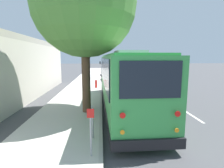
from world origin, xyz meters
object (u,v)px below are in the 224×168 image
(shuttle_bus, at_px, (123,79))
(parked_sedan_maroon, at_px, (107,73))
(parked_sedan_blue, at_px, (107,70))
(sign_post_near, at_px, (91,132))
(parked_sedan_gray, at_px, (106,68))
(parked_sedan_tan, at_px, (109,76))
(parked_sedan_white, at_px, (105,66))
(sign_post_far, at_px, (93,122))
(fire_hydrant, at_px, (96,84))

(shuttle_bus, xyz_separation_m, parked_sedan_maroon, (19.15, 0.36, -1.30))
(parked_sedan_blue, height_order, sign_post_near, sign_post_near)
(parked_sedan_blue, bearing_deg, parked_sedan_gray, 3.27)
(parked_sedan_tan, bearing_deg, parked_sedan_white, 2.06)
(shuttle_bus, relative_size, sign_post_near, 7.42)
(parked_sedan_blue, bearing_deg, shuttle_bus, -176.18)
(shuttle_bus, xyz_separation_m, parked_sedan_tan, (13.69, 0.23, -1.30))
(parked_sedan_blue, relative_size, parked_sedan_white, 0.95)
(parked_sedan_white, height_order, sign_post_far, sign_post_far)
(parked_sedan_maroon, relative_size, sign_post_near, 2.87)
(parked_sedan_tan, relative_size, sign_post_far, 3.56)
(shuttle_bus, distance_m, sign_post_far, 4.77)
(parked_sedan_gray, height_order, parked_sedan_white, parked_sedan_gray)
(shuttle_bus, bearing_deg, parked_sedan_tan, -0.23)
(parked_sedan_blue, distance_m, sign_post_near, 31.79)
(parked_sedan_white, distance_m, fire_hydrant, 33.21)
(parked_sedan_blue, height_order, parked_sedan_white, parked_sedan_blue)
(shuttle_bus, xyz_separation_m, sign_post_near, (-5.53, 1.70, -0.95))
(parked_sedan_white, xyz_separation_m, sign_post_far, (-44.28, 1.51, 0.18))
(parked_sedan_maroon, relative_size, parked_sedan_blue, 0.96)
(shuttle_bus, relative_size, parked_sedan_maroon, 2.59)
(sign_post_near, relative_size, sign_post_far, 1.22)
(sign_post_near, bearing_deg, parked_sedan_tan, -4.37)
(parked_sedan_tan, height_order, sign_post_near, sign_post_near)
(shuttle_bus, relative_size, parked_sedan_gray, 2.44)
(parked_sedan_tan, distance_m, fire_hydrant, 7.09)
(parked_sedan_gray, relative_size, sign_post_near, 3.04)
(fire_hydrant, bearing_deg, parked_sedan_white, -2.93)
(parked_sedan_blue, xyz_separation_m, parked_sedan_white, (13.74, 0.01, -0.03))
(parked_sedan_blue, relative_size, fire_hydrant, 5.59)
(parked_sedan_tan, distance_m, parked_sedan_maroon, 5.45)
(parked_sedan_tan, relative_size, parked_sedan_maroon, 1.01)
(parked_sedan_gray, bearing_deg, parked_sedan_tan, 175.61)
(sign_post_far, bearing_deg, fire_hydrant, 0.97)
(parked_sedan_blue, relative_size, sign_post_near, 2.98)
(parked_sedan_gray, xyz_separation_m, sign_post_near, (-38.69, 1.54, 0.34))
(parked_sedan_maroon, distance_m, sign_post_far, 23.50)
(sign_post_near, distance_m, sign_post_far, 1.22)
(parked_sedan_tan, relative_size, parked_sedan_white, 0.93)
(parked_sedan_gray, bearing_deg, sign_post_far, 173.47)
(parked_sedan_gray, height_order, fire_hydrant, parked_sedan_gray)
(parked_sedan_tan, relative_size, parked_sedan_gray, 0.96)
(parked_sedan_gray, bearing_deg, fire_hydrant, 172.07)
(shuttle_bus, height_order, parked_sedan_maroon, shuttle_bus)
(sign_post_near, distance_m, fire_hydrant, 12.34)
(shuttle_bus, bearing_deg, parked_sedan_blue, -0.82)
(parked_sedan_white, bearing_deg, parked_sedan_maroon, -176.76)
(shuttle_bus, relative_size, parked_sedan_blue, 2.49)
(parked_sedan_blue, height_order, fire_hydrant, parked_sedan_blue)
(shuttle_bus, xyz_separation_m, fire_hydrant, (6.80, 1.89, -1.33))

